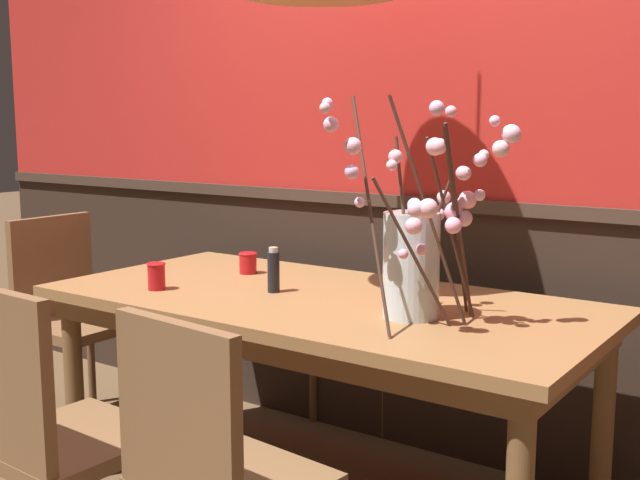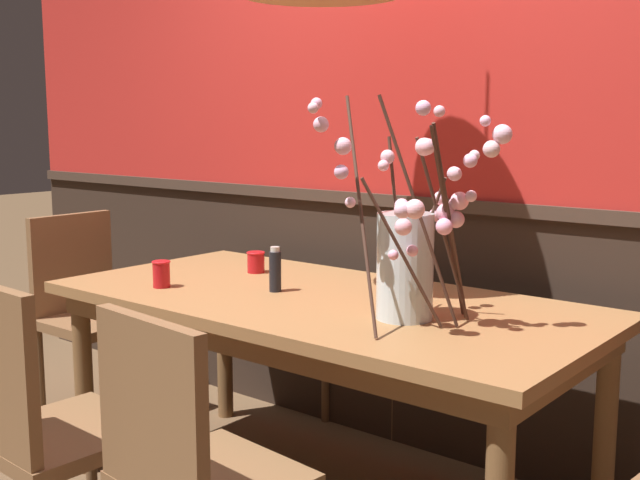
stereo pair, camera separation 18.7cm
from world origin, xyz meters
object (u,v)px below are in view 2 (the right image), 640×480
object	(u,v)px
chair_head_west_end	(88,304)
dining_table	(320,319)
vase_with_blossoms	(409,254)
candle_holder_nearer_edge	(161,274)
candle_holder_nearer_center	(256,262)
chair_near_side_right	(190,467)
condiment_bottle	(275,270)
chair_near_side_left	(40,421)
chair_far_side_left	(389,301)

from	to	relation	value
chair_head_west_end	dining_table	bearing A→B (deg)	0.10
vase_with_blossoms	candle_holder_nearer_edge	world-z (taller)	vase_with_blossoms
chair_head_west_end	vase_with_blossoms	bearing A→B (deg)	-2.78
candle_holder_nearer_edge	candle_holder_nearer_center	bearing A→B (deg)	80.26
chair_near_side_right	dining_table	bearing A→B (deg)	108.28
dining_table	condiment_bottle	distance (m)	0.24
dining_table	chair_near_side_left	distance (m)	0.96
chair_far_side_left	candle_holder_nearer_edge	distance (m)	1.18
condiment_bottle	chair_near_side_left	bearing A→B (deg)	-97.23
chair_head_west_end	chair_near_side_right	world-z (taller)	chair_head_west_end
dining_table	candle_holder_nearer_edge	size ratio (longest dim) A/B	19.70
chair_head_west_end	chair_near_side_left	bearing A→B (deg)	-39.72
chair_near_side_right	condiment_bottle	distance (m)	0.97
chair_head_west_end	chair_near_side_right	size ratio (longest dim) A/B	1.02
chair_far_side_left	vase_with_blossoms	world-z (taller)	vase_with_blossoms
dining_table	condiment_bottle	bearing A→B (deg)	-166.95
candle_holder_nearer_center	candle_holder_nearer_edge	size ratio (longest dim) A/B	0.86
chair_far_side_left	condiment_bottle	distance (m)	0.97
vase_with_blossoms	condiment_bottle	distance (m)	0.60
dining_table	chair_near_side_left	size ratio (longest dim) A/B	2.07
chair_head_west_end	candle_holder_nearer_edge	size ratio (longest dim) A/B	9.54
dining_table	chair_near_side_right	xyz separation A→B (m)	(0.28, -0.84, -0.16)
dining_table	vase_with_blossoms	xyz separation A→B (m)	(0.41, -0.09, 0.28)
dining_table	condiment_bottle	xyz separation A→B (m)	(-0.17, -0.04, 0.16)
condiment_bottle	candle_holder_nearer_center	bearing A→B (deg)	144.66
chair_near_side_right	candle_holder_nearer_center	world-z (taller)	chair_near_side_right
chair_near_side_right	vase_with_blossoms	distance (m)	0.88
chair_head_west_end	vase_with_blossoms	world-z (taller)	vase_with_blossoms
chair_head_west_end	chair_near_side_left	size ratio (longest dim) A/B	1.00
dining_table	chair_near_side_left	world-z (taller)	chair_near_side_left
chair_near_side_right	condiment_bottle	size ratio (longest dim) A/B	5.67
candle_holder_nearer_center	candle_holder_nearer_edge	world-z (taller)	candle_holder_nearer_edge
chair_near_side_right	chair_head_west_end	bearing A→B (deg)	152.94
chair_far_side_left	candle_holder_nearer_edge	xyz separation A→B (m)	(-0.23, -1.12, 0.27)
dining_table	candle_holder_nearer_center	world-z (taller)	candle_holder_nearer_center
candle_holder_nearer_edge	chair_near_side_right	bearing A→B (deg)	-36.11
chair_near_side_left	candle_holder_nearer_center	xyz separation A→B (m)	(-0.19, 1.07, 0.28)
dining_table	candle_holder_nearer_edge	distance (m)	0.61
chair_head_west_end	candle_holder_nearer_center	distance (m)	0.96
dining_table	vase_with_blossoms	bearing A→B (deg)	-12.14
candle_holder_nearer_edge	condiment_bottle	size ratio (longest dim) A/B	0.61
chair_near_side_right	chair_far_side_left	bearing A→B (deg)	108.79
chair_head_west_end	vase_with_blossoms	size ratio (longest dim) A/B	1.38
vase_with_blossoms	dining_table	bearing A→B (deg)	167.86
chair_near_side_right	chair_near_side_left	bearing A→B (deg)	-173.69
candle_holder_nearer_edge	condiment_bottle	world-z (taller)	condiment_bottle
chair_far_side_left	chair_near_side_right	xyz separation A→B (m)	(0.58, -1.72, -0.02)
chair_far_side_left	vase_with_blossoms	bearing A→B (deg)	-53.26
chair_far_side_left	condiment_bottle	world-z (taller)	chair_far_side_left
dining_table	condiment_bottle	size ratio (longest dim) A/B	11.95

